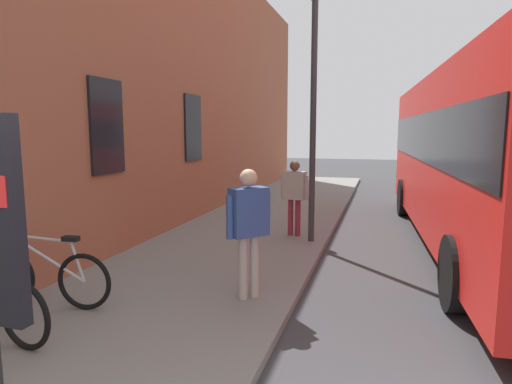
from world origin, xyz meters
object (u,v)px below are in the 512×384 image
pedestrian_by_facade (249,220)px  street_lamp (314,93)px  pedestrian_crossing_street (295,190)px  city_bus (489,152)px  bicycle_far_end (47,277)px

pedestrian_by_facade → street_lamp: street_lamp is taller
pedestrian_crossing_street → city_bus: bearing=-83.9°
city_bus → street_lamp: bearing=103.0°
city_bus → street_lamp: 3.57m
bicycle_far_end → street_lamp: bearing=-32.0°
pedestrian_crossing_street → street_lamp: bearing=-130.7°
bicycle_far_end → pedestrian_by_facade: (1.00, -2.35, 0.66)m
pedestrian_crossing_street → street_lamp: (-0.36, -0.42, 1.95)m
pedestrian_by_facade → city_bus: bearing=-41.9°
city_bus → street_lamp: (-0.76, 3.30, 1.13)m
pedestrian_by_facade → street_lamp: bearing=-5.4°
pedestrian_crossing_street → pedestrian_by_facade: 3.63m
street_lamp → bicycle_far_end: bearing=148.0°
bicycle_far_end → city_bus: (5.02, -5.96, 1.41)m
bicycle_far_end → pedestrian_crossing_street: size_ratio=1.11×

